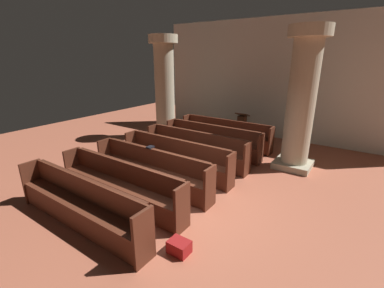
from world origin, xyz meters
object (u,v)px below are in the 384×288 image
object	(u,v)px
pew_row_5	(120,183)
kneeler_box_red	(179,247)
pew_row_3	(175,156)
hymn_book	(150,147)
pew_row_0	(225,132)
pew_row_6	(79,202)
lectern	(241,129)
pillar_aisle_side	(301,99)
pillar_far_side	(165,86)
pew_row_2	(195,146)
pew_row_4	(151,168)
pew_row_1	(211,139)

from	to	relation	value
pew_row_5	kneeler_box_red	world-z (taller)	pew_row_5
pew_row_3	hymn_book	bearing A→B (deg)	-102.09
hymn_book	pew_row_0	bearing A→B (deg)	87.40
pew_row_6	pew_row_3	bearing A→B (deg)	90.00
pew_row_5	hymn_book	bearing A→B (deg)	98.22
pew_row_5	lectern	bearing A→B (deg)	88.04
pillar_aisle_side	hymn_book	xyz separation A→B (m)	(-2.76, -3.09, -1.05)
pew_row_3	pillar_far_side	world-z (taller)	pillar_far_side
pew_row_0	pew_row_2	size ratio (longest dim) A/B	1.00
pew_row_3	pew_row_6	size ratio (longest dim) A/B	1.00
pillar_far_side	kneeler_box_red	xyz separation A→B (m)	(4.53, -5.08, -1.90)
pew_row_4	kneeler_box_red	distance (m)	2.51
lectern	hymn_book	xyz separation A→B (m)	(-0.37, -4.69, 0.50)
pew_row_4	pillar_aisle_side	world-z (taller)	pillar_aisle_side
lectern	hymn_book	world-z (taller)	lectern
pew_row_2	lectern	distance (m)	2.93
pew_row_1	pillar_aisle_side	world-z (taller)	pillar_aisle_side
pew_row_5	pew_row_6	xyz separation A→B (m)	(0.00, -0.98, 0.00)
pew_row_6	hymn_book	world-z (taller)	hymn_book
pew_row_2	pew_row_4	xyz separation A→B (m)	(0.00, -1.95, 0.00)
pew_row_2	kneeler_box_red	bearing A→B (deg)	-59.88
pew_row_1	pillar_far_side	world-z (taller)	pillar_far_side
pew_row_5	pew_row_6	size ratio (longest dim) A/B	1.00
pew_row_4	hymn_book	xyz separation A→B (m)	(-0.17, 0.19, 0.45)
pillar_aisle_side	hymn_book	distance (m)	4.27
lectern	hymn_book	distance (m)	4.73
hymn_book	pillar_aisle_side	bearing A→B (deg)	48.25
pew_row_0	pew_row_1	xyz separation A→B (m)	(0.00, -0.98, 0.00)
pillar_aisle_side	pew_row_5	bearing A→B (deg)	-121.32
pew_row_6	pew_row_4	bearing A→B (deg)	90.00
pew_row_6	hymn_book	bearing A→B (deg)	94.50
lectern	pillar_aisle_side	bearing A→B (deg)	-33.74
pew_row_6	pew_row_1	bearing A→B (deg)	90.00
pew_row_5	pillar_aisle_side	distance (m)	5.20
kneeler_box_red	hymn_book	bearing A→B (deg)	142.26
pew_row_2	pillar_far_side	size ratio (longest dim) A/B	0.89
pew_row_4	pillar_aisle_side	xyz separation A→B (m)	(2.59, 3.28, 1.50)
pew_row_3	pillar_aisle_side	bearing A→B (deg)	41.66
lectern	kneeler_box_red	bearing A→B (deg)	-74.26
pew_row_4	pillar_far_side	distance (m)	4.65
pew_row_0	pew_row_3	xyz separation A→B (m)	(0.00, -2.93, 0.00)
pew_row_5	pew_row_4	bearing A→B (deg)	90.00
pew_row_0	pew_row_6	world-z (taller)	same
pew_row_2	pew_row_3	size ratio (longest dim) A/B	1.00
pillar_far_side	kneeler_box_red	world-z (taller)	pillar_far_side
kneeler_box_red	pew_row_4	bearing A→B (deg)	143.35
lectern	kneeler_box_red	world-z (taller)	lectern
kneeler_box_red	pew_row_3	bearing A→B (deg)	129.02
pew_row_0	pew_row_1	distance (m)	0.98
hymn_book	pew_row_5	bearing A→B (deg)	-81.78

